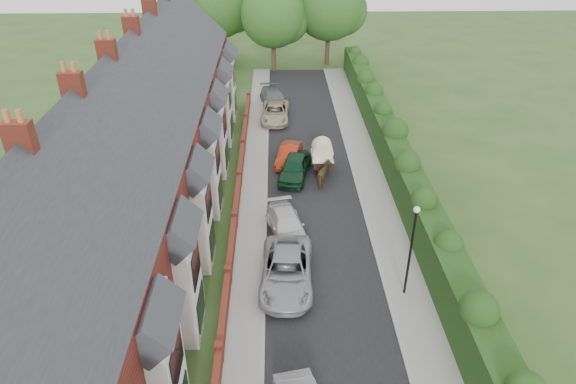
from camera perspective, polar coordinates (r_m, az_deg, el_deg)
name	(u,v)px	position (r m, az deg, el deg)	size (l,w,h in m)	color
ground	(345,360)	(23.22, 6.39, -18.02)	(140.00, 140.00, 0.00)	#2D4C1E
road	(315,217)	(31.44, 3.07, -2.77)	(6.00, 58.00, 0.02)	black
pavement_hedge_side	(382,215)	(31.98, 10.42, -2.55)	(2.20, 58.00, 0.12)	gray
pavement_house_side	(252,217)	(31.36, -3.97, -2.79)	(1.70, 58.00, 0.12)	gray
kerb_hedge_side	(365,215)	(31.78, 8.57, -2.59)	(0.18, 58.00, 0.13)	gray
kerb_house_side	(266,217)	(31.33, -2.51, -2.77)	(0.18, 58.00, 0.13)	gray
hedge	(415,193)	(31.59, 13.88, -0.14)	(2.10, 58.00, 2.85)	#173711
terrace_row	(129,162)	(29.32, -17.20, 3.22)	(9.05, 40.50, 11.50)	maroon
garden_wall_row	(235,221)	(30.38, -5.95, -3.23)	(0.35, 40.35, 1.10)	maroon
lamppost	(412,241)	(24.54, 13.62, -5.27)	(0.32, 0.32, 5.16)	black
tree_far_left	(276,16)	(56.37, -1.30, 18.94)	(7.14, 6.80, 9.29)	#332316
tree_far_right	(333,6)	(58.54, 4.98, 19.90)	(7.98, 7.60, 10.31)	#332316
tree_far_back	(221,2)	(59.41, -7.44, 20.23)	(8.40, 8.00, 10.82)	#332316
car_silver_b	(287,271)	(26.09, -0.14, -8.76)	(2.58, 5.60, 1.56)	#999BA0
car_white	(287,225)	(29.50, -0.13, -3.74)	(1.83, 4.51, 1.31)	silver
car_green	(295,167)	(35.30, 0.74, 2.75)	(1.79, 4.45, 1.52)	#0F321B
car_red	(289,155)	(37.27, 0.11, 4.16)	(1.36, 3.89, 1.28)	maroon
car_beige	(275,112)	(44.50, -1.44, 8.84)	(2.30, 4.99, 1.39)	tan
car_grey	(274,98)	(47.50, -1.58, 10.35)	(2.05, 5.04, 1.46)	slate
horse	(324,175)	(34.38, 4.06, 1.91)	(0.86, 1.88, 1.59)	#4D391C
horse_cart	(322,153)	(35.90, 3.82, 4.30)	(1.51, 3.34, 2.41)	black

